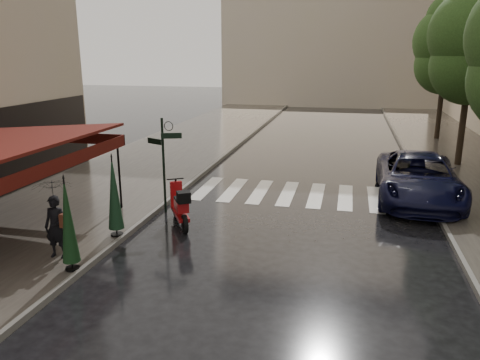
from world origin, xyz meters
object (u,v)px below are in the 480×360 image
at_px(pedestrian_with_umbrella, 53,195).
at_px(parasol_front, 68,220).
at_px(scooter, 180,207).
at_px(parked_car, 418,178).
at_px(parasol_back, 114,193).

relative_size(pedestrian_with_umbrella, parasol_front, 1.06).
bearing_deg(scooter, parked_car, -0.31).
bearing_deg(parasol_back, parasol_front, -90.00).
distance_m(scooter, parasol_back, 2.11).
bearing_deg(scooter, parasol_back, -165.07).
distance_m(pedestrian_with_umbrella, parasol_front, 1.00).
xyz_separation_m(parasol_front, parasol_back, (-0.00, 2.21, 0.01)).
bearing_deg(parked_car, parasol_back, -145.01).
relative_size(pedestrian_with_umbrella, scooter, 1.38).
bearing_deg(parked_car, parasol_front, -135.97).
relative_size(parked_car, parasol_front, 2.57).
bearing_deg(parasol_back, scooter, 45.86).
distance_m(parasol_front, parasol_back, 2.21).
bearing_deg(parasol_back, parked_car, 33.48).
relative_size(scooter, parasol_front, 0.77).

